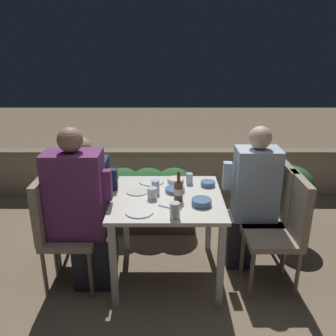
# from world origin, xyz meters

# --- Properties ---
(ground_plane) EXTENTS (16.00, 16.00, 0.00)m
(ground_plane) POSITION_xyz_m (0.00, 0.00, 0.00)
(ground_plane) COLOR #847056
(parapet_wall) EXTENTS (9.00, 0.18, 0.61)m
(parapet_wall) POSITION_xyz_m (0.00, 1.72, 0.31)
(parapet_wall) COLOR gray
(parapet_wall) RESTS_ON ground_plane
(dining_table) EXTENTS (0.90, 0.90, 0.75)m
(dining_table) POSITION_xyz_m (0.00, 0.00, 0.65)
(dining_table) COLOR silver
(dining_table) RESTS_ON ground_plane
(planter_hedge) EXTENTS (0.99, 0.47, 0.68)m
(planter_hedge) POSITION_xyz_m (-0.20, 0.82, 0.38)
(planter_hedge) COLOR brown
(planter_hedge) RESTS_ON ground_plane
(chair_left_near) EXTENTS (0.42, 0.42, 0.96)m
(chair_left_near) POSITION_xyz_m (-0.88, -0.13, 0.57)
(chair_left_near) COLOR gray
(chair_left_near) RESTS_ON ground_plane
(person_purple_stripe) EXTENTS (0.50, 0.26, 1.35)m
(person_purple_stripe) POSITION_xyz_m (-0.68, -0.13, 0.68)
(person_purple_stripe) COLOR #282833
(person_purple_stripe) RESTS_ON ground_plane
(chair_left_far) EXTENTS (0.42, 0.42, 0.96)m
(chair_left_far) POSITION_xyz_m (-0.88, 0.14, 0.57)
(chair_left_far) COLOR gray
(chair_left_far) RESTS_ON ground_plane
(person_navy_jumper) EXTENTS (0.49, 0.26, 1.21)m
(person_navy_jumper) POSITION_xyz_m (-0.67, 0.14, 0.61)
(person_navy_jumper) COLOR #282833
(person_navy_jumper) RESTS_ON ground_plane
(chair_right_near) EXTENTS (0.42, 0.42, 0.96)m
(chair_right_near) POSITION_xyz_m (0.94, -0.13, 0.57)
(chair_right_near) COLOR gray
(chair_right_near) RESTS_ON ground_plane
(chair_right_far) EXTENTS (0.42, 0.42, 0.96)m
(chair_right_far) POSITION_xyz_m (0.93, 0.16, 0.57)
(chair_right_far) COLOR gray
(chair_right_far) RESTS_ON ground_plane
(person_blue_shirt) EXTENTS (0.47, 0.26, 1.29)m
(person_blue_shirt) POSITION_xyz_m (0.73, 0.16, 0.65)
(person_blue_shirt) COLOR #282833
(person_blue_shirt) RESTS_ON ground_plane
(beer_bottle) EXTENTS (0.07, 0.07, 0.25)m
(beer_bottle) POSITION_xyz_m (0.09, -0.09, 0.84)
(beer_bottle) COLOR brown
(beer_bottle) RESTS_ON dining_table
(plate_0) EXTENTS (0.23, 0.23, 0.01)m
(plate_0) POSITION_xyz_m (-0.14, 0.31, 0.75)
(plate_0) COLOR white
(plate_0) RESTS_ON dining_table
(plate_1) EXTENTS (0.18, 0.18, 0.01)m
(plate_1) POSITION_xyz_m (-0.25, 0.08, 0.75)
(plate_1) COLOR silver
(plate_1) RESTS_ON dining_table
(plate_2) EXTENTS (0.21, 0.21, 0.01)m
(plate_2) POSITION_xyz_m (-0.21, -0.28, 0.75)
(plate_2) COLOR white
(plate_2) RESTS_ON dining_table
(bowl_0) EXTENTS (0.16, 0.16, 0.03)m
(bowl_0) POSITION_xyz_m (0.07, 0.09, 0.77)
(bowl_0) COLOR #4C709E
(bowl_0) RESTS_ON dining_table
(bowl_1) EXTENTS (0.15, 0.15, 0.05)m
(bowl_1) POSITION_xyz_m (0.26, -0.16, 0.78)
(bowl_1) COLOR #4C709E
(bowl_1) RESTS_ON dining_table
(bowl_2) EXTENTS (0.12, 0.12, 0.04)m
(bowl_2) POSITION_xyz_m (0.35, 0.22, 0.77)
(bowl_2) COLOR #4C709E
(bowl_2) RESTS_ON dining_table
(bowl_3) EXTENTS (0.15, 0.15, 0.03)m
(bowl_3) POSITION_xyz_m (0.07, 0.31, 0.77)
(bowl_3) COLOR silver
(bowl_3) RESTS_ON dining_table
(glass_cup_0) EXTENTS (0.06, 0.06, 0.09)m
(glass_cup_0) POSITION_xyz_m (0.20, 0.27, 0.79)
(glass_cup_0) COLOR silver
(glass_cup_0) RESTS_ON dining_table
(glass_cup_1) EXTENTS (0.07, 0.07, 0.12)m
(glass_cup_1) POSITION_xyz_m (0.06, -0.37, 0.81)
(glass_cup_1) COLOR silver
(glass_cup_1) RESTS_ON dining_table
(glass_cup_2) EXTENTS (0.06, 0.06, 0.12)m
(glass_cup_2) POSITION_xyz_m (-0.10, 0.06, 0.81)
(glass_cup_2) COLOR silver
(glass_cup_2) RESTS_ON dining_table
(glass_cup_3) EXTENTS (0.08, 0.08, 0.09)m
(glass_cup_3) POSITION_xyz_m (-0.12, -0.04, 0.79)
(glass_cup_3) COLOR silver
(glass_cup_3) RESTS_ON dining_table
(fork_0) EXTENTS (0.16, 0.10, 0.01)m
(fork_0) POSITION_xyz_m (0.01, -0.21, 0.75)
(fork_0) COLOR silver
(fork_0) RESTS_ON dining_table
(potted_plant) EXTENTS (0.41, 0.41, 0.78)m
(potted_plant) POSITION_xyz_m (1.23, 0.61, 0.48)
(potted_plant) COLOR brown
(potted_plant) RESTS_ON ground_plane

